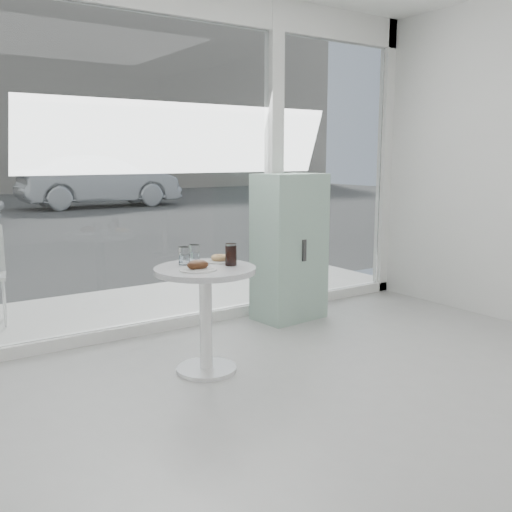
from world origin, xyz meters
TOP-DOWN VIEW (x-y plane):
  - ground at (0.00, 0.00)m, footprint 6.00×6.00m
  - storefront at (0.07, 3.00)m, footprint 5.00×0.14m
  - main_table at (-0.50, 1.90)m, footprint 0.72×0.72m
  - patio_deck at (0.00, 3.80)m, footprint 5.60×1.60m
  - mint_cabinet at (0.84, 2.67)m, footprint 0.67×0.48m
  - car_silver at (3.59, 15.80)m, footprint 4.81×1.75m
  - plate_fritter at (-0.59, 1.83)m, footprint 0.26×0.26m
  - plate_donut at (-0.31, 2.02)m, footprint 0.22×0.22m
  - water_tumbler_a at (-0.57, 2.07)m, footprint 0.08×0.08m
  - water_tumbler_b at (-0.46, 2.13)m, footprint 0.08×0.08m
  - cola_glass at (-0.31, 1.86)m, footprint 0.08×0.08m

SIDE VIEW (x-z plane):
  - ground at x=0.00m, z-range 0.00..0.00m
  - patio_deck at x=0.00m, z-range 0.00..0.05m
  - main_table at x=-0.50m, z-range 0.17..0.94m
  - mint_cabinet at x=0.84m, z-range 0.00..1.38m
  - car_silver at x=3.59m, z-range 0.00..1.58m
  - plate_donut at x=-0.31m, z-range 0.76..0.82m
  - plate_fritter at x=-0.59m, z-range 0.76..0.83m
  - water_tumbler_b at x=-0.46m, z-range 0.76..0.89m
  - water_tumbler_a at x=-0.57m, z-range 0.76..0.89m
  - cola_glass at x=-0.31m, z-range 0.77..0.93m
  - storefront at x=0.07m, z-range 0.21..3.21m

